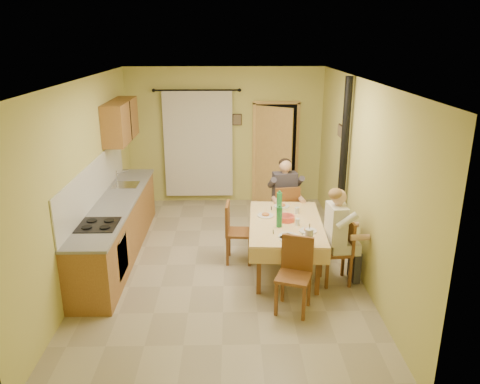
{
  "coord_description": "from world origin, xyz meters",
  "views": [
    {
      "loc": [
        0.11,
        -6.53,
        3.37
      ],
      "look_at": [
        0.25,
        0.1,
        1.15
      ],
      "focal_mm": 35.0,
      "sensor_mm": 36.0,
      "label": 1
    }
  ],
  "objects_px": {
    "chair_near": "(293,290)",
    "chair_right": "(336,264)",
    "dining_table": "(285,245)",
    "chair_left": "(238,244)",
    "man_right": "(338,225)",
    "chair_far": "(284,223)",
    "stove_flue": "(341,189)",
    "man_far": "(285,190)"
  },
  "relations": [
    {
      "from": "chair_near",
      "to": "chair_right",
      "type": "xyz_separation_m",
      "value": [
        0.71,
        0.71,
        -0.0
      ]
    },
    {
      "from": "dining_table",
      "to": "chair_left",
      "type": "height_order",
      "value": "chair_left"
    },
    {
      "from": "chair_near",
      "to": "man_right",
      "type": "relative_size",
      "value": 0.7
    },
    {
      "from": "chair_left",
      "to": "chair_far",
      "type": "bearing_deg",
      "value": 140.97
    },
    {
      "from": "chair_near",
      "to": "man_right",
      "type": "bearing_deg",
      "value": -114.76
    },
    {
      "from": "dining_table",
      "to": "chair_near",
      "type": "bearing_deg",
      "value": -87.88
    },
    {
      "from": "stove_flue",
      "to": "chair_far",
      "type": "bearing_deg",
      "value": 156.46
    },
    {
      "from": "chair_left",
      "to": "stove_flue",
      "type": "relative_size",
      "value": 0.34
    },
    {
      "from": "chair_right",
      "to": "man_right",
      "type": "height_order",
      "value": "man_right"
    },
    {
      "from": "chair_near",
      "to": "stove_flue",
      "type": "bearing_deg",
      "value": -98.21
    },
    {
      "from": "chair_near",
      "to": "chair_right",
      "type": "bearing_deg",
      "value": -115.24
    },
    {
      "from": "chair_far",
      "to": "dining_table",
      "type": "bearing_deg",
      "value": -103.75
    },
    {
      "from": "chair_near",
      "to": "dining_table",
      "type": "bearing_deg",
      "value": -71.49
    },
    {
      "from": "dining_table",
      "to": "stove_flue",
      "type": "bearing_deg",
      "value": 40.52
    },
    {
      "from": "chair_near",
      "to": "man_far",
      "type": "distance_m",
      "value": 2.36
    },
    {
      "from": "dining_table",
      "to": "man_right",
      "type": "xyz_separation_m",
      "value": [
        0.67,
        -0.44,
        0.5
      ]
    },
    {
      "from": "man_right",
      "to": "chair_right",
      "type": "bearing_deg",
      "value": -90.0
    },
    {
      "from": "chair_right",
      "to": "man_right",
      "type": "bearing_deg",
      "value": 90.0
    },
    {
      "from": "dining_table",
      "to": "chair_right",
      "type": "bearing_deg",
      "value": -29.12
    },
    {
      "from": "chair_right",
      "to": "man_far",
      "type": "distance_m",
      "value": 1.77
    },
    {
      "from": "chair_near",
      "to": "stove_flue",
      "type": "height_order",
      "value": "stove_flue"
    },
    {
      "from": "man_far",
      "to": "chair_right",
      "type": "bearing_deg",
      "value": -77.85
    },
    {
      "from": "chair_left",
      "to": "stove_flue",
      "type": "distance_m",
      "value": 1.89
    },
    {
      "from": "man_far",
      "to": "man_right",
      "type": "height_order",
      "value": "same"
    },
    {
      "from": "chair_far",
      "to": "chair_near",
      "type": "distance_m",
      "value": 2.27
    },
    {
      "from": "dining_table",
      "to": "man_far",
      "type": "relative_size",
      "value": 1.33
    },
    {
      "from": "chair_far",
      "to": "chair_near",
      "type": "xyz_separation_m",
      "value": [
        -0.13,
        -2.26,
        -0.0
      ]
    },
    {
      "from": "chair_near",
      "to": "chair_right",
      "type": "distance_m",
      "value": 1.0
    },
    {
      "from": "stove_flue",
      "to": "chair_left",
      "type": "bearing_deg",
      "value": -164.12
    },
    {
      "from": "chair_near",
      "to": "chair_right",
      "type": "height_order",
      "value": "chair_near"
    },
    {
      "from": "man_far",
      "to": "chair_near",
      "type": "bearing_deg",
      "value": -101.37
    },
    {
      "from": "chair_far",
      "to": "chair_right",
      "type": "bearing_deg",
      "value": -77.75
    },
    {
      "from": "chair_left",
      "to": "chair_right",
      "type": "bearing_deg",
      "value": 68.0
    },
    {
      "from": "chair_near",
      "to": "stove_flue",
      "type": "distance_m",
      "value": 2.26
    },
    {
      "from": "chair_left",
      "to": "stove_flue",
      "type": "height_order",
      "value": "stove_flue"
    },
    {
      "from": "chair_near",
      "to": "man_right",
      "type": "height_order",
      "value": "man_right"
    },
    {
      "from": "chair_right",
      "to": "stove_flue",
      "type": "xyz_separation_m",
      "value": [
        0.29,
        1.18,
        0.74
      ]
    },
    {
      "from": "dining_table",
      "to": "chair_far",
      "type": "relative_size",
      "value": 1.87
    },
    {
      "from": "chair_far",
      "to": "chair_near",
      "type": "relative_size",
      "value": 1.02
    },
    {
      "from": "dining_table",
      "to": "chair_left",
      "type": "bearing_deg",
      "value": 162.72
    },
    {
      "from": "chair_right",
      "to": "stove_flue",
      "type": "bearing_deg",
      "value": -18.41
    },
    {
      "from": "stove_flue",
      "to": "chair_near",
      "type": "bearing_deg",
      "value": -117.84
    }
  ]
}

